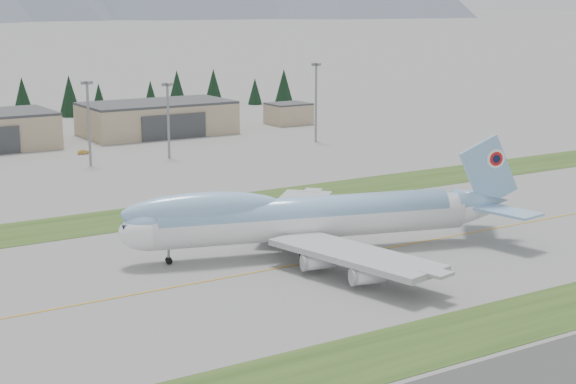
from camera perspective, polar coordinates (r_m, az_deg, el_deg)
ground at (r=145.26m, az=-0.77°, el=-4.97°), size 7000.00×7000.00×0.00m
grass_strip_near at (r=116.28m, az=9.14°, el=-9.59°), size 400.00×14.00×0.08m
grass_strip_far at (r=183.87m, az=-8.07°, el=-1.42°), size 400.00×18.00×0.08m
taxiway_line_main at (r=145.26m, az=-0.77°, el=-4.97°), size 400.00×0.40×0.02m
boeing_747_freighter at (r=152.68m, az=1.24°, el=-1.62°), size 73.80×61.33×19.45m
hangar_right at (r=295.34m, az=-8.45°, el=4.75°), size 48.00×26.60×10.80m
control_shed at (r=317.06m, az=0.03°, el=5.10°), size 14.00×12.00×7.60m
floodlight_masts at (r=242.41m, az=-12.58°, el=5.45°), size 173.20×9.31×24.45m
service_vehicle_b at (r=260.84m, az=-13.02°, el=2.40°), size 3.98×1.91×1.26m
service_vehicle_c at (r=294.49m, az=-4.59°, el=3.77°), size 2.32×4.17×1.14m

